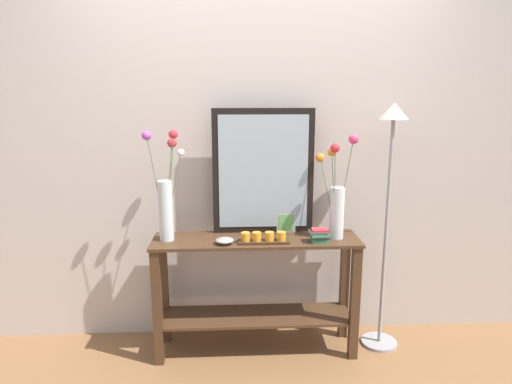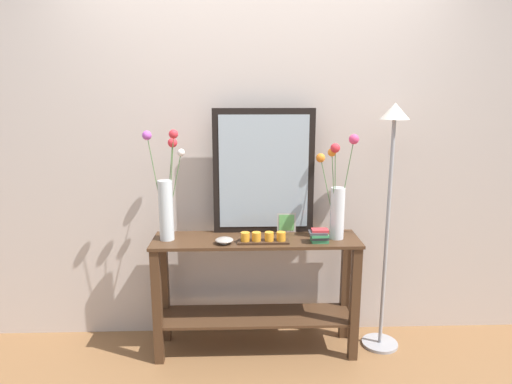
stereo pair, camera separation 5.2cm
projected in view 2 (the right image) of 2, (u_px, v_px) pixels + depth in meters
The scene contains 11 objects.
ground_plane at pixel (256, 350), 2.99m from camera, with size 7.00×6.00×0.02m, color brown.
wall_back at pixel (255, 143), 2.99m from camera, with size 6.40×0.08×2.70m, color beige.
console_table at pixel (256, 282), 2.89m from camera, with size 1.31×0.35×0.78m.
mirror_leaning at pixel (264, 172), 2.88m from camera, with size 0.66×0.03×0.81m.
tall_vase_left at pixel (166, 198), 2.75m from camera, with size 0.25×0.19×0.69m.
vase_right at pixel (337, 199), 2.77m from camera, with size 0.23×0.23×0.66m.
candle_tray at pixel (263, 238), 2.74m from camera, with size 0.32×0.09×0.07m.
picture_frame_small at pixel (286, 222), 2.94m from camera, with size 0.12×0.01×0.13m.
decorative_bowl at pixel (224, 240), 2.72m from camera, with size 0.11×0.11×0.04m.
book_stack at pixel (319, 236), 2.75m from camera, with size 0.12×0.10×0.08m.
floor_lamp at pixel (390, 187), 2.80m from camera, with size 0.24×0.24×1.62m.
Camera 2 is at (-0.09, -2.69, 1.67)m, focal length 31.16 mm.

